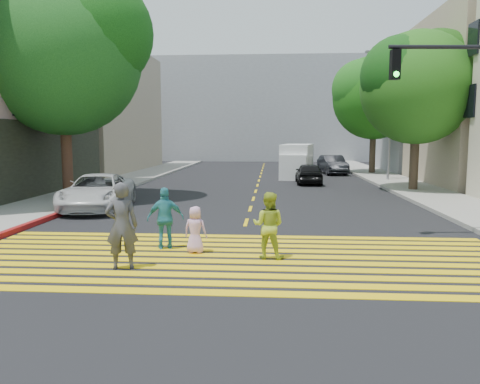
# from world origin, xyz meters

# --- Properties ---
(ground) EXTENTS (120.00, 120.00, 0.00)m
(ground) POSITION_xyz_m (0.00, 0.00, 0.00)
(ground) COLOR black
(sidewalk_left) EXTENTS (3.00, 40.00, 0.15)m
(sidewalk_left) POSITION_xyz_m (-8.50, 22.00, 0.07)
(sidewalk_left) COLOR gray
(sidewalk_left) RESTS_ON ground
(sidewalk_right) EXTENTS (3.00, 60.00, 0.15)m
(sidewalk_right) POSITION_xyz_m (8.50, 15.00, 0.07)
(sidewalk_right) COLOR gray
(sidewalk_right) RESTS_ON ground
(curb_red) EXTENTS (0.20, 8.00, 0.16)m
(curb_red) POSITION_xyz_m (-6.90, 6.00, 0.08)
(curb_red) COLOR maroon
(curb_red) RESTS_ON ground
(crosswalk) EXTENTS (13.40, 5.30, 0.01)m
(crosswalk) POSITION_xyz_m (0.00, 1.28, 0.01)
(crosswalk) COLOR yellow
(crosswalk) RESTS_ON ground
(lane_line) EXTENTS (0.12, 34.40, 0.01)m
(lane_line) POSITION_xyz_m (0.00, 22.50, 0.01)
(lane_line) COLOR yellow
(lane_line) RESTS_ON ground
(building_left_tan) EXTENTS (12.00, 16.00, 10.00)m
(building_left_tan) POSITION_xyz_m (-16.00, 28.00, 5.00)
(building_left_tan) COLOR tan
(building_left_tan) RESTS_ON ground
(building_right_grey) EXTENTS (10.00, 10.00, 10.00)m
(building_right_grey) POSITION_xyz_m (15.00, 30.00, 5.00)
(building_right_grey) COLOR gray
(building_right_grey) RESTS_ON ground
(backdrop_block) EXTENTS (30.00, 8.00, 12.00)m
(backdrop_block) POSITION_xyz_m (0.00, 48.00, 6.00)
(backdrop_block) COLOR gray
(backdrop_block) RESTS_ON ground
(tree_left) EXTENTS (8.43, 7.94, 10.10)m
(tree_left) POSITION_xyz_m (-8.43, 11.28, 6.81)
(tree_left) COLOR #41241B
(tree_left) RESTS_ON ground
(tree_right_near) EXTENTS (6.95, 6.71, 8.38)m
(tree_right_near) POSITION_xyz_m (8.31, 15.37, 5.67)
(tree_right_near) COLOR #3F2D23
(tree_right_near) RESTS_ON ground
(tree_right_far) EXTENTS (7.40, 7.11, 9.02)m
(tree_right_far) POSITION_xyz_m (8.53, 26.65, 6.09)
(tree_right_far) COLOR #372E1F
(tree_right_far) RESTS_ON ground
(pedestrian_man) EXTENTS (0.79, 0.61, 1.93)m
(pedestrian_man) POSITION_xyz_m (-2.41, 0.28, 0.96)
(pedestrian_man) COLOR #434345
(pedestrian_man) RESTS_ON ground
(pedestrian_woman) EXTENTS (0.89, 0.76, 1.60)m
(pedestrian_woman) POSITION_xyz_m (0.79, 1.39, 0.80)
(pedestrian_woman) COLOR #A6BC2E
(pedestrian_woman) RESTS_ON ground
(pedestrian_child) EXTENTS (0.63, 0.46, 1.18)m
(pedestrian_child) POSITION_xyz_m (-1.03, 1.76, 0.59)
(pedestrian_child) COLOR #DBA2C9
(pedestrian_child) RESTS_ON ground
(pedestrian_extra) EXTENTS (1.01, 0.62, 1.60)m
(pedestrian_extra) POSITION_xyz_m (-1.87, 2.14, 0.80)
(pedestrian_extra) COLOR teal
(pedestrian_extra) RESTS_ON ground
(white_sedan) EXTENTS (2.97, 5.30, 1.40)m
(white_sedan) POSITION_xyz_m (-6.09, 8.50, 0.70)
(white_sedan) COLOR silver
(white_sedan) RESTS_ON ground
(dark_car_near) EXTENTS (1.55, 3.81, 1.30)m
(dark_car_near) POSITION_xyz_m (3.10, 19.14, 0.65)
(dark_car_near) COLOR black
(dark_car_near) RESTS_ON ground
(silver_car) EXTENTS (1.85, 4.27, 1.22)m
(silver_car) POSITION_xyz_m (3.33, 31.98, 0.61)
(silver_car) COLOR gray
(silver_car) RESTS_ON ground
(dark_car_parked) EXTENTS (2.04, 4.54, 1.45)m
(dark_car_parked) POSITION_xyz_m (5.48, 26.70, 0.72)
(dark_car_parked) COLOR black
(dark_car_parked) RESTS_ON ground
(white_van) EXTENTS (2.62, 5.19, 2.34)m
(white_van) POSITION_xyz_m (2.56, 23.21, 1.11)
(white_van) COLOR white
(white_van) RESTS_ON ground
(street_lamp) EXTENTS (1.86, 0.65, 8.31)m
(street_lamp) POSITION_xyz_m (8.12, 20.92, 4.77)
(street_lamp) COLOR gray
(street_lamp) RESTS_ON ground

